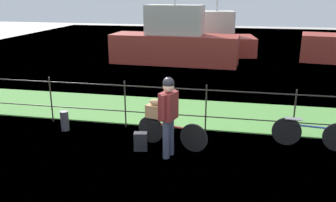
# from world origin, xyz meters

# --- Properties ---
(ground_plane) EXTENTS (60.00, 60.00, 0.00)m
(ground_plane) POSITION_xyz_m (0.00, 0.00, 0.00)
(ground_plane) COLOR #B2ADA3
(grass_strip) EXTENTS (27.00, 2.40, 0.03)m
(grass_strip) POSITION_xyz_m (0.00, 3.20, 0.01)
(grass_strip) COLOR #569342
(grass_strip) RESTS_ON ground
(harbor_water) EXTENTS (30.00, 30.00, 0.00)m
(harbor_water) POSITION_xyz_m (0.00, 13.08, 0.00)
(harbor_water) COLOR #426684
(harbor_water) RESTS_ON ground
(iron_fence) EXTENTS (18.04, 0.04, 1.19)m
(iron_fence) POSITION_xyz_m (0.00, 1.84, 0.69)
(iron_fence) COLOR #28231E
(iron_fence) RESTS_ON ground
(bicycle_main) EXTENTS (1.62, 0.50, 0.62)m
(bicycle_main) POSITION_xyz_m (0.34, 0.90, 0.33)
(bicycle_main) COLOR black
(bicycle_main) RESTS_ON ground
(wooden_crate) EXTENTS (0.44, 0.34, 0.28)m
(wooden_crate) POSITION_xyz_m (-0.03, 1.00, 0.76)
(wooden_crate) COLOR #A87F51
(wooden_crate) RESTS_ON bicycle_main
(terrier_dog) EXTENTS (0.32, 0.21, 0.18)m
(terrier_dog) POSITION_xyz_m (-0.01, 1.00, 0.98)
(terrier_dog) COLOR tan
(terrier_dog) RESTS_ON wooden_crate
(cyclist_person) EXTENTS (0.36, 0.52, 1.68)m
(cyclist_person) POSITION_xyz_m (0.38, 0.42, 1.00)
(cyclist_person) COLOR #383D51
(cyclist_person) RESTS_ON ground
(backpack_on_paving) EXTENTS (0.31, 0.23, 0.40)m
(backpack_on_paving) POSITION_xyz_m (-0.27, 0.59, 0.20)
(backpack_on_paving) COLOR black
(backpack_on_paving) RESTS_ON ground
(mooring_bollard) EXTENTS (0.20, 0.20, 0.49)m
(mooring_bollard) POSITION_xyz_m (-2.40, 1.34, 0.24)
(mooring_bollard) COLOR #38383D
(mooring_bollard) RESTS_ON ground
(bicycle_parked) EXTENTS (1.68, 0.27, 0.64)m
(bicycle_parked) POSITION_xyz_m (3.32, 1.44, 0.34)
(bicycle_parked) COLOR black
(bicycle_parked) RESTS_ON ground
(moored_boat_mid) EXTENTS (5.98, 2.07, 4.28)m
(moored_boat_mid) POSITION_xyz_m (-1.30, 10.25, 0.99)
(moored_boat_mid) COLOR #9E3328
(moored_boat_mid) RESTS_ON ground
(moored_boat_far) EXTENTS (4.33, 2.89, 3.88)m
(moored_boat_far) POSITION_xyz_m (0.42, 13.09, 0.82)
(moored_boat_far) COLOR #9E3328
(moored_boat_far) RESTS_ON ground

